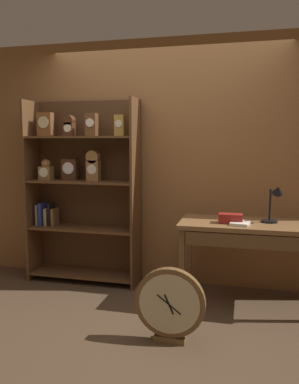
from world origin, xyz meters
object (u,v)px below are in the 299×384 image
object	(u,v)px
workbench	(245,234)
desk_lamp	(274,202)
round_clock_large	(170,305)
bookshelf	(81,189)
open_repair_manual	(241,223)
toolbox_small	(231,218)

from	to	relation	value
workbench	desk_lamp	size ratio (longest dim) A/B	3.26
round_clock_large	workbench	bearing A→B (deg)	56.82
bookshelf	open_repair_manual	world-z (taller)	bookshelf
toolbox_small	desk_lamp	bearing A→B (deg)	14.34
bookshelf	round_clock_large	distance (m)	1.79
bookshelf	round_clock_large	bearing A→B (deg)	-42.89
desk_lamp	bookshelf	bearing A→B (deg)	173.31
bookshelf	desk_lamp	size ratio (longest dim) A/B	5.32
bookshelf	desk_lamp	world-z (taller)	bookshelf
workbench	open_repair_manual	size ratio (longest dim) A/B	5.48
workbench	desk_lamp	xyz separation A→B (m)	(0.25, 0.05, 0.30)
desk_lamp	round_clock_large	bearing A→B (deg)	-131.95
open_repair_manual	desk_lamp	bearing A→B (deg)	34.52
open_repair_manual	round_clock_large	distance (m)	1.04
toolbox_small	open_repair_manual	distance (m)	0.10
desk_lamp	toolbox_small	world-z (taller)	desk_lamp
bookshelf	open_repair_manual	size ratio (longest dim) A/B	8.96
round_clock_large	open_repair_manual	bearing A→B (deg)	56.32
open_repair_manual	toolbox_small	bearing A→B (deg)	170.77
bookshelf	round_clock_large	xyz separation A→B (m)	(1.20, -1.12, -0.72)
bookshelf	toolbox_small	world-z (taller)	bookshelf
workbench	open_repair_manual	bearing A→B (deg)	-118.34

